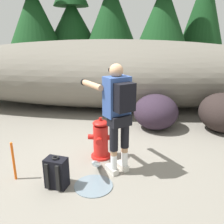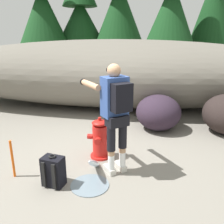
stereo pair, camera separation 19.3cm
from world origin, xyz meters
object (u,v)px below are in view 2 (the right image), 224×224
boulder_mid (158,112)px  survey_stake (12,159)px  fire_hydrant (100,139)px  spare_backpack (54,171)px  utility_worker (115,106)px

boulder_mid → survey_stake: (-2.28, -2.27, -0.10)m
fire_hydrant → spare_backpack: bearing=-119.6°
fire_hydrant → boulder_mid: size_ratio=0.71×
boulder_mid → survey_stake: boulder_mid is taller
fire_hydrant → utility_worker: size_ratio=0.44×
spare_backpack → boulder_mid: 2.89m
utility_worker → boulder_mid: 2.16m
utility_worker → survey_stake: utility_worker is taller
fire_hydrant → survey_stake: fire_hydrant is taller
spare_backpack → boulder_mid: boulder_mid is taller
survey_stake → utility_worker: bearing=14.0°
utility_worker → spare_backpack: (-0.82, -0.49, -0.85)m
spare_backpack → survey_stake: bearing=92.5°
utility_worker → fire_hydrant: bearing=0.3°
spare_backpack → boulder_mid: bearing=-21.1°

